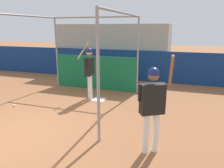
% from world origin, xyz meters
% --- Properties ---
extents(ground_plane, '(60.00, 60.00, 0.00)m').
position_xyz_m(ground_plane, '(0.00, 0.00, 0.00)').
color(ground_plane, '#935B38').
extents(outfield_wall, '(24.00, 0.12, 1.48)m').
position_xyz_m(outfield_wall, '(0.00, 6.48, 0.74)').
color(outfield_wall, navy).
rests_on(outfield_wall, ground).
extents(bleacher_section, '(5.95, 2.40, 2.76)m').
position_xyz_m(bleacher_section, '(0.00, 7.74, 1.38)').
color(bleacher_section, '#9E9E99').
rests_on(bleacher_section, ground).
extents(batting_cage, '(3.70, 4.18, 2.99)m').
position_xyz_m(batting_cage, '(0.21, 3.67, 1.30)').
color(batting_cage, gray).
rests_on(batting_cage, ground).
extents(home_plate, '(0.44, 0.44, 0.02)m').
position_xyz_m(home_plate, '(0.91, 3.08, 0.01)').
color(home_plate, white).
rests_on(home_plate, ground).
extents(player_batter, '(0.55, 0.94, 2.04)m').
position_xyz_m(player_batter, '(0.55, 3.08, 1.15)').
color(player_batter, white).
rests_on(player_batter, ground).
extents(player_waiting, '(0.66, 0.69, 2.09)m').
position_xyz_m(player_waiting, '(3.23, 0.22, 1.11)').
color(player_waiting, white).
rests_on(player_waiting, ground).
extents(baseball, '(0.07, 0.07, 0.07)m').
position_xyz_m(baseball, '(-1.53, 1.53, 0.04)').
color(baseball, white).
rests_on(baseball, ground).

